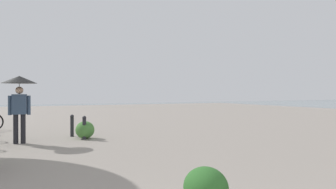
# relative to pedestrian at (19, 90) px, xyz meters

# --- Properties ---
(pedestrian) EXTENTS (1.00, 1.00, 2.03)m
(pedestrian) POSITION_rel_pedestrian_xyz_m (0.00, 0.00, 0.00)
(pedestrian) COLOR black
(pedestrian) RESTS_ON ground
(bollard_near) EXTENTS (0.13, 0.13, 0.77)m
(bollard_near) POSITION_rel_pedestrian_xyz_m (-0.04, -1.90, -1.20)
(bollard_near) COLOR #232328
(bollard_near) RESTS_ON ground
(bollard_mid) EXTENTS (0.13, 0.13, 0.77)m
(bollard_mid) POSITION_rel_pedestrian_xyz_m (0.85, -1.66, -1.20)
(bollard_mid) COLOR #232328
(bollard_mid) RESTS_ON ground
(shrub_low) EXTENTS (0.68, 0.61, 0.58)m
(shrub_low) POSITION_rel_pedestrian_xyz_m (0.16, -1.96, -1.31)
(shrub_low) COLOR #477F38
(shrub_low) RESTS_ON ground
(shrub_round) EXTENTS (0.65, 0.58, 0.55)m
(shrub_round) POSITION_rel_pedestrian_xyz_m (-6.83, -2.15, -1.33)
(shrub_round) COLOR #2D6628
(shrub_round) RESTS_ON ground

